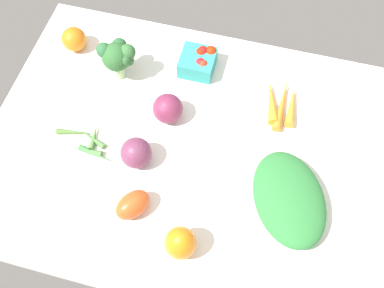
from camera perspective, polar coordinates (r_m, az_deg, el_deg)
name	(u,v)px	position (r cm, az deg, el deg)	size (l,w,h in cm)	color
tablecloth	(192,150)	(113.28, 0.00, -0.73)	(104.00, 76.00, 2.00)	white
broccoli_head	(118,56)	(120.16, -9.44, 11.00)	(10.13, 8.90, 11.73)	#A4C489
berry_basket	(199,61)	(124.06, 0.88, 10.51)	(9.28, 9.28, 6.06)	teal
roma_tomato	(133,205)	(103.89, -7.55, -7.67)	(8.66, 5.73, 5.73)	#D05121
leafy_greens_clump	(289,198)	(105.53, 12.25, -6.78)	(24.20, 16.06, 6.48)	#2F7B39
red_onion_near_basket	(136,153)	(108.25, -7.13, -1.13)	(7.64, 7.64, 7.64)	#703452
red_onion_center	(168,109)	(113.95, -3.10, 4.53)	(7.73, 7.73, 7.73)	#7A2B4A
okra_pile	(89,143)	(115.06, -12.99, 0.10)	(17.38, 10.64, 1.73)	#4D7E40
bell_pepper_orange	(180,243)	(98.60, -1.49, -12.49)	(7.01, 7.01, 8.81)	orange
carrot_bunch	(281,103)	(120.02, 11.25, 5.14)	(10.00, 16.54, 3.00)	orange
heirloom_tomato_orange	(74,39)	(132.63, -14.80, 12.78)	(6.84, 6.84, 6.84)	orange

